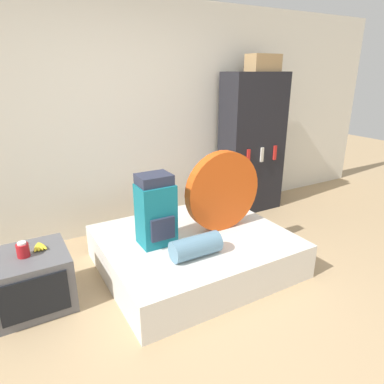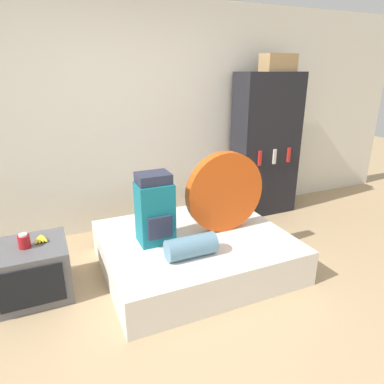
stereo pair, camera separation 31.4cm
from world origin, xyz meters
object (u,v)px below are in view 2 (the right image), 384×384
Objects in this scene: television at (32,271)px; sleeping_roll at (191,247)px; canister at (24,241)px; tent_bag at (225,192)px; bookshelf at (265,146)px; cardboard_box at (278,63)px; backpack at (155,209)px.

sleeping_roll is at bearing -21.09° from television.
canister reaches higher than sleeping_roll.
canister is (-1.79, 0.13, -0.21)m from tent_bag.
tent_bag is at bearing -140.24° from bookshelf.
canister is 3.39m from cardboard_box.
tent_bag is 0.43× the size of bookshelf.
bookshelf is (2.90, 0.80, 0.39)m from canister.
television is at bearing 158.91° from sleeping_roll.
cardboard_box reaches higher than bookshelf.
canister is (-1.28, 0.48, 0.09)m from sleeping_roll.
tent_bag is 6.38× the size of canister.
backpack reaches higher than sleeping_roll.
backpack reaches higher than canister.
television is 3.50m from cardboard_box.
tent_bag is 1.90× the size of cardboard_box.
bookshelf reaches higher than sleeping_roll.
backpack is 0.70m from tent_bag.
canister is 3.04m from bookshelf.
sleeping_roll is (0.19, -0.39, -0.22)m from backpack.
television is at bearing -165.53° from cardboard_box.
tent_bag is at bearing 34.69° from sleeping_roll.
cardboard_box is (1.20, 0.90, 1.20)m from tent_bag.
television is 3.07m from bookshelf.
sleeping_roll is 2.12m from bookshelf.
sleeping_roll is at bearing -143.65° from cardboard_box.
cardboard_box reaches higher than canister.
cardboard_box is (1.89, 0.87, 1.27)m from backpack.
tent_bag is 1.81m from canister.
television is (-1.08, 0.10, -0.42)m from backpack.
cardboard_box reaches higher than television.
tent_bag is 1.92m from cardboard_box.
tent_bag is (0.70, -0.04, 0.08)m from backpack.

